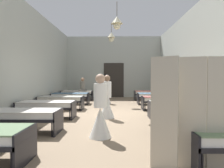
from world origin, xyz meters
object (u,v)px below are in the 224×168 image
at_px(bed_left_row_4, 71,96).
at_px(bed_right_row_4, 156,96).
at_px(patient_seated_primary, 83,86).
at_px(bed_right_row_1, 200,116).
at_px(bed_left_row_2, 47,105).
at_px(bed_right_row_3, 164,100).
at_px(bed_left_row_1, 22,115).
at_px(bed_right_row_2, 177,106).
at_px(nurse_mid_aisle, 107,103).
at_px(bed_left_row_5, 77,93).
at_px(nurse_near_aisle, 100,115).
at_px(bed_left_row_3, 61,99).
at_px(bed_right_row_5, 150,93).
at_px(privacy_screen, 192,114).
at_px(nurse_far_aisle, 106,93).

bearing_deg(bed_left_row_4, bed_right_row_4, 0.00).
distance_m(bed_left_row_4, patient_seated_primary, 1.89).
height_order(bed_right_row_1, bed_left_row_2, same).
bearing_deg(bed_right_row_1, bed_right_row_3, 90.00).
distance_m(bed_right_row_3, bed_left_row_4, 4.84).
bearing_deg(bed_left_row_1, bed_right_row_3, 40.51).
bearing_deg(bed_right_row_2, patient_seated_primary, 126.14).
relative_size(bed_left_row_1, nurse_mid_aisle, 1.28).
height_order(bed_right_row_2, bed_left_row_5, same).
distance_m(bed_left_row_5, nurse_near_aisle, 8.23).
relative_size(bed_left_row_1, bed_left_row_3, 1.00).
bearing_deg(bed_right_row_1, nurse_near_aisle, -171.18).
bearing_deg(nurse_mid_aisle, nurse_near_aisle, 118.27).
xyz_separation_m(bed_left_row_5, nurse_near_aisle, (2.00, -7.98, 0.09)).
bearing_deg(bed_right_row_1, bed_left_row_1, 180.00).
xyz_separation_m(bed_right_row_1, bed_left_row_3, (-4.45, 3.80, 0.00)).
distance_m(bed_right_row_5, patient_seated_primary, 4.12).
distance_m(bed_left_row_1, bed_right_row_4, 7.23).
bearing_deg(bed_right_row_1, patient_seated_primary, 118.62).
relative_size(bed_left_row_1, bed_right_row_2, 1.00).
relative_size(bed_right_row_1, patient_seated_primary, 2.38).
xyz_separation_m(bed_left_row_2, bed_right_row_5, (4.45, 5.70, 0.00)).
relative_size(bed_left_row_2, patient_seated_primary, 2.38).
distance_m(bed_right_row_1, bed_left_row_3, 5.85).
relative_size(bed_right_row_5, privacy_screen, 1.12).
distance_m(bed_right_row_1, bed_left_row_2, 4.84).
bearing_deg(bed_left_row_3, bed_left_row_4, 90.00).
bearing_deg(bed_left_row_4, bed_left_row_3, -90.00).
bearing_deg(bed_right_row_4, bed_right_row_3, -90.00).
height_order(bed_left_row_3, patient_seated_primary, patient_seated_primary).
relative_size(bed_left_row_1, bed_right_row_4, 1.00).
bearing_deg(bed_right_row_5, bed_right_row_2, -90.00).
height_order(nurse_far_aisle, privacy_screen, privacy_screen).
relative_size(bed_left_row_3, bed_right_row_5, 1.00).
height_order(bed_left_row_1, bed_right_row_5, same).
bearing_deg(nurse_far_aisle, bed_left_row_2, 98.95).
bearing_deg(bed_left_row_1, nurse_mid_aisle, 43.54).
height_order(bed_left_row_2, privacy_screen, privacy_screen).
relative_size(bed_left_row_1, bed_left_row_2, 1.00).
height_order(bed_left_row_2, bed_left_row_5, same).
bearing_deg(bed_left_row_4, bed_right_row_5, 23.13).
bearing_deg(bed_right_row_2, bed_left_row_1, -156.87).
xyz_separation_m(bed_left_row_1, bed_right_row_1, (4.45, 0.00, 0.00)).
xyz_separation_m(bed_left_row_1, bed_right_row_5, (4.45, 7.60, 0.00)).
bearing_deg(patient_seated_primary, bed_left_row_2, -93.57).
xyz_separation_m(bed_right_row_2, patient_seated_primary, (-4.10, 5.61, 0.43)).
height_order(bed_left_row_3, bed_right_row_4, same).
height_order(bed_left_row_1, nurse_mid_aisle, nurse_mid_aisle).
bearing_deg(bed_left_row_2, bed_right_row_5, 52.03).
distance_m(bed_right_row_2, bed_right_row_3, 1.90).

